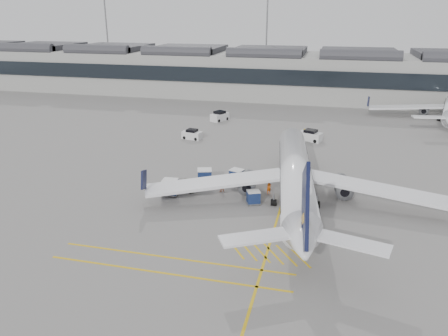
% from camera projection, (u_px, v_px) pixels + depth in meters
% --- Properties ---
extents(ground, '(220.00, 220.00, 0.00)m').
position_uv_depth(ground, '(189.00, 210.00, 49.41)').
color(ground, gray).
rests_on(ground, ground).
extents(terminal, '(200.00, 20.45, 12.40)m').
position_uv_depth(terminal, '(276.00, 73.00, 112.94)').
color(terminal, '#9E9E99').
rests_on(terminal, ground).
extents(light_masts, '(113.00, 0.60, 25.45)m').
position_uv_depth(light_masts, '(278.00, 36.00, 123.33)').
color(light_masts, slate).
rests_on(light_masts, ground).
extents(apron_markings, '(0.25, 60.00, 0.01)m').
position_uv_depth(apron_markings, '(287.00, 186.00, 56.24)').
color(apron_markings, gold).
rests_on(apron_markings, ground).
extents(airliner_main, '(35.27, 38.76, 10.33)m').
position_uv_depth(airliner_main, '(296.00, 177.00, 50.99)').
color(airliner_main, white).
rests_on(airliner_main, ground).
extents(belt_loader, '(4.55, 1.95, 1.82)m').
position_uv_depth(belt_loader, '(302.00, 177.00, 57.87)').
color(belt_loader, beige).
rests_on(belt_loader, ground).
extents(baggage_cart_a, '(1.93, 1.79, 1.63)m').
position_uv_depth(baggage_cart_a, '(253.00, 197.00, 50.76)').
color(baggage_cart_a, gray).
rests_on(baggage_cart_a, ground).
extents(baggage_cart_b, '(2.15, 1.97, 1.85)m').
position_uv_depth(baggage_cart_b, '(237.00, 176.00, 56.99)').
color(baggage_cart_b, gray).
rests_on(baggage_cart_b, ground).
extents(baggage_cart_c, '(2.03, 1.72, 2.03)m').
position_uv_depth(baggage_cart_c, '(170.00, 187.00, 53.11)').
color(baggage_cart_c, gray).
rests_on(baggage_cart_c, ground).
extents(baggage_cart_d, '(2.34, 2.12, 2.05)m').
position_uv_depth(baggage_cart_d, '(205.00, 176.00, 56.52)').
color(baggage_cart_d, gray).
rests_on(baggage_cart_d, ground).
extents(ramp_agent_a, '(0.71, 0.67, 1.62)m').
position_uv_depth(ramp_agent_a, '(269.00, 187.00, 53.67)').
color(ramp_agent_a, '#F15E0C').
rests_on(ramp_agent_a, ground).
extents(ramp_agent_b, '(0.99, 0.99, 1.62)m').
position_uv_depth(ramp_agent_b, '(221.00, 185.00, 54.36)').
color(ramp_agent_b, '#FF670D').
rests_on(ramp_agent_b, ground).
extents(pushback_tug, '(2.74, 2.00, 1.39)m').
position_uv_depth(pushback_tug, '(187.00, 186.00, 54.68)').
color(pushback_tug, '#4E4F43').
rests_on(pushback_tug, ground).
extents(safety_cone_nose, '(0.39, 0.39, 0.54)m').
position_uv_depth(safety_cone_nose, '(304.00, 162.00, 64.54)').
color(safety_cone_nose, '#F24C0A').
rests_on(safety_cone_nose, ground).
extents(safety_cone_engine, '(0.34, 0.34, 0.47)m').
position_uv_depth(safety_cone_engine, '(309.00, 188.00, 55.12)').
color(safety_cone_engine, '#F24C0A').
rests_on(safety_cone_engine, ground).
extents(service_van_left, '(3.64, 2.28, 1.74)m').
position_uv_depth(service_van_left, '(192.00, 135.00, 76.75)').
color(service_van_left, silver).
rests_on(service_van_left, ground).
extents(service_van_mid, '(3.47, 4.35, 2.00)m').
position_uv_depth(service_van_mid, '(220.00, 116.00, 89.49)').
color(service_van_mid, silver).
rests_on(service_van_mid, ground).
extents(service_van_right, '(4.29, 3.16, 1.98)m').
position_uv_depth(service_van_right, '(310.00, 136.00, 75.60)').
color(service_van_right, silver).
rests_on(service_van_right, ground).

